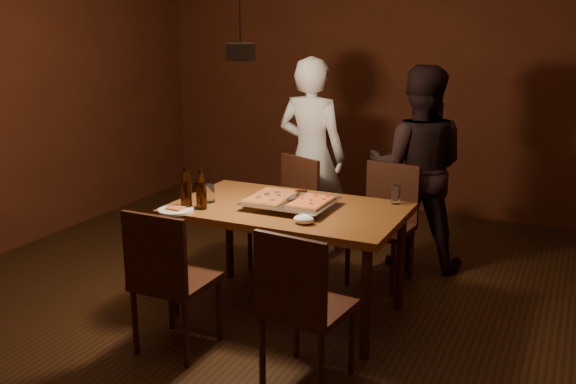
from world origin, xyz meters
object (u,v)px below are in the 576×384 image
at_px(chair_near_right, 300,296).
at_px(plate_slice, 176,210).
at_px(chair_far_right, 386,212).
at_px(chair_far_left, 290,203).
at_px(pendant_lamp, 240,50).
at_px(beer_bottle_b, 201,189).
at_px(diner_white, 311,156).
at_px(beer_bottle_a, 186,188).
at_px(diner_dark, 417,169).
at_px(chair_near_left, 167,269).
at_px(dining_table, 288,217).
at_px(pizza_tray, 290,204).

relative_size(chair_near_right, plate_slice, 2.12).
height_order(chair_far_right, plate_slice, chair_far_right).
height_order(chair_far_left, pendant_lamp, pendant_lamp).
bearing_deg(beer_bottle_b, diner_white, 85.30).
relative_size(chair_far_left, chair_far_right, 1.14).
bearing_deg(beer_bottle_a, diner_white, 81.91).
bearing_deg(pendant_lamp, diner_dark, 62.96).
bearing_deg(chair_near_right, chair_far_right, 97.34).
xyz_separation_m(chair_near_right, pendant_lamp, (-0.65, 0.57, 1.22)).
bearing_deg(plate_slice, chair_near_left, -63.07).
relative_size(dining_table, beer_bottle_b, 5.73).
height_order(chair_far_left, plate_slice, chair_far_left).
height_order(dining_table, pizza_tray, pizza_tray).
distance_m(chair_near_right, diner_white, 2.21).
height_order(chair_near_right, plate_slice, chair_near_right).
xyz_separation_m(beer_bottle_a, pendant_lamp, (0.38, 0.07, 0.87)).
bearing_deg(chair_near_right, plate_slice, 165.21).
bearing_deg(chair_far_right, diner_dark, -101.10).
distance_m(beer_bottle_a, diner_dark, 1.90).
bearing_deg(beer_bottle_b, plate_slice, -135.13).
bearing_deg(pizza_tray, plate_slice, -151.53).
bearing_deg(pendant_lamp, diner_white, 96.26).
height_order(chair_far_right, pendant_lamp, pendant_lamp).
xyz_separation_m(pizza_tray, pendant_lamp, (-0.22, -0.23, 0.99)).
bearing_deg(pendant_lamp, pizza_tray, 46.87).
distance_m(chair_far_left, chair_near_left, 1.55).
relative_size(chair_far_left, diner_dark, 0.34).
relative_size(plate_slice, diner_dark, 0.14).
bearing_deg(pendant_lamp, dining_table, 50.95).
bearing_deg(dining_table, chair_near_left, -116.45).
bearing_deg(chair_far_right, beer_bottle_a, 55.38).
relative_size(chair_far_right, plate_slice, 2.12).
bearing_deg(plate_slice, chair_near_right, -21.19).
height_order(dining_table, pendant_lamp, pendant_lamp).
xyz_separation_m(dining_table, diner_white, (-0.36, 1.23, 0.15)).
relative_size(chair_near_right, diner_white, 0.29).
distance_m(dining_table, chair_far_right, 0.94).
height_order(beer_bottle_b, diner_white, diner_white).
bearing_deg(pizza_tray, beer_bottle_a, -156.75).
distance_m(plate_slice, diner_white, 1.65).
bearing_deg(diner_white, beer_bottle_b, 88.76).
relative_size(beer_bottle_a, beer_bottle_b, 1.05).
bearing_deg(dining_table, diner_white, 106.29).
distance_m(chair_far_left, beer_bottle_a, 1.14).
xyz_separation_m(chair_far_left, diner_dark, (0.88, 0.47, 0.27)).
bearing_deg(diner_dark, chair_far_right, 61.13).
bearing_deg(beer_bottle_a, dining_table, 28.39).
height_order(chair_far_left, chair_near_left, same).
distance_m(dining_table, plate_slice, 0.73).
xyz_separation_m(chair_near_left, pizza_tray, (0.42, 0.79, 0.24)).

